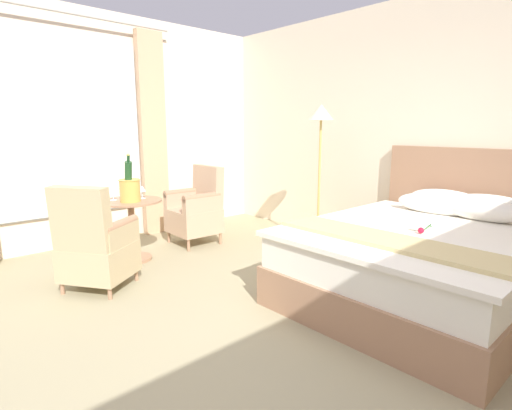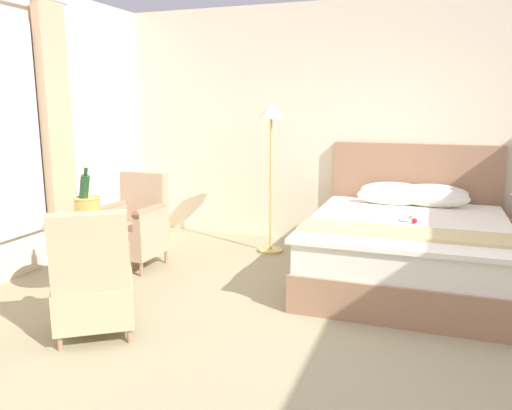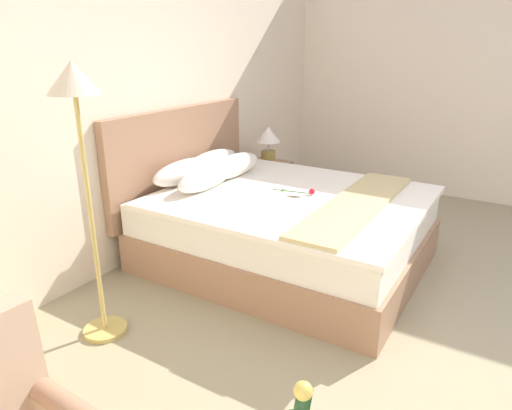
% 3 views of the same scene
% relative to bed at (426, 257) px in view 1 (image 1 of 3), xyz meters
% --- Properties ---
extents(ground_plane, '(7.81, 7.81, 0.00)m').
position_rel_bed_xyz_m(ground_plane, '(-0.48, -1.68, -0.36)').
color(ground_plane, tan).
extents(wall_headboard_side, '(6.43, 0.12, 2.85)m').
position_rel_bed_xyz_m(wall_headboard_side, '(-0.48, 1.14, 1.07)').
color(wall_headboard_side, beige).
rests_on(wall_headboard_side, ground).
extents(wall_window_side, '(0.27, 5.64, 2.85)m').
position_rel_bed_xyz_m(wall_window_side, '(-3.68, -1.68, 1.06)').
color(wall_window_side, beige).
rests_on(wall_window_side, ground).
extents(bed, '(1.84, 2.25, 1.25)m').
position_rel_bed_xyz_m(bed, '(0.00, 0.00, 0.00)').
color(bed, '#A17557').
rests_on(bed, ground).
extents(floor_lamp_brass, '(0.30, 0.30, 1.71)m').
position_rel_bed_xyz_m(floor_lamp_brass, '(-1.53, 0.44, 1.02)').
color(floor_lamp_brass, tan).
rests_on(floor_lamp_brass, ground).
extents(side_table_round, '(0.67, 0.67, 0.68)m').
position_rel_bed_xyz_m(side_table_round, '(-2.64, -1.42, 0.06)').
color(side_table_round, '#A17557').
rests_on(side_table_round, ground).
extents(champagne_bucket, '(0.23, 0.23, 0.51)m').
position_rel_bed_xyz_m(champagne_bucket, '(-2.57, -1.45, 0.47)').
color(champagne_bucket, gold).
rests_on(champagne_bucket, side_table_round).
extents(wine_glass_near_bucket, '(0.08, 0.08, 0.14)m').
position_rel_bed_xyz_m(wine_glass_near_bucket, '(-2.65, -1.27, 0.42)').
color(wine_glass_near_bucket, white).
rests_on(wine_glass_near_bucket, side_table_round).
extents(wine_glass_near_edge, '(0.08, 0.08, 0.14)m').
position_rel_bed_xyz_m(wine_glass_near_edge, '(-2.76, -1.55, 0.41)').
color(wine_glass_near_edge, white).
rests_on(wine_glass_near_edge, side_table_round).
extents(snack_plate, '(0.18, 0.18, 0.04)m').
position_rel_bed_xyz_m(snack_plate, '(-2.79, -1.30, 0.33)').
color(snack_plate, white).
rests_on(snack_plate, side_table_round).
extents(armchair_by_window, '(0.58, 0.59, 0.98)m').
position_rel_bed_xyz_m(armchair_by_window, '(-2.71, -0.51, 0.08)').
color(armchair_by_window, '#A17557').
rests_on(armchair_by_window, ground).
extents(armchair_facing_bed, '(0.75, 0.75, 0.97)m').
position_rel_bed_xyz_m(armchair_facing_bed, '(-2.09, -2.03, 0.05)').
color(armchair_facing_bed, '#A17557').
rests_on(armchair_facing_bed, ground).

